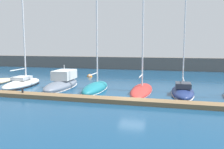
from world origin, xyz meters
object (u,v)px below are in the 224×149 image
Objects in this scene: sailboat_navy_sixth at (183,91)px; sailboat_red_fifth at (142,89)px; motorboat_slate_third at (62,83)px; sailboat_teal_fourth at (95,87)px; sailboat_white_second at (22,83)px; mooring_buoy_orange at (90,77)px; dock_bollard at (23,91)px.

sailboat_red_fifth is at bearing 83.45° from sailboat_navy_sixth.
motorboat_slate_third is 4.70m from sailboat_teal_fourth.
sailboat_red_fifth is at bearing -89.77° from sailboat_white_second.
motorboat_slate_third is 9.99m from sailboat_red_fifth.
motorboat_slate_third is 9.60× the size of mooring_buoy_orange.
sailboat_teal_fourth is at bearing 97.35° from sailboat_red_fifth.
sailboat_white_second is 15.29m from sailboat_red_fifth.
sailboat_red_fifth is at bearing -45.83° from mooring_buoy_orange.
sailboat_red_fifth is at bearing 27.43° from dock_bollard.
sailboat_white_second reaches higher than mooring_buoy_orange.
sailboat_red_fifth is (5.35, 0.77, -0.17)m from sailboat_teal_fourth.
sailboat_teal_fourth is at bearing -92.82° from sailboat_white_second.
sailboat_white_second is at bearing 91.75° from sailboat_red_fifth.
dock_bollard is at bearing 116.57° from sailboat_red_fifth.
sailboat_white_second reaches higher than motorboat_slate_third.
sailboat_teal_fourth is 9.87m from sailboat_navy_sixth.
sailboat_white_second reaches higher than dock_bollard.
sailboat_navy_sixth is at bearing -89.26° from sailboat_teal_fourth.
sailboat_red_fifth is 16.62× the size of mooring_buoy_orange.
motorboat_slate_third is at bearing 89.18° from sailboat_red_fifth.
sailboat_white_second reaches higher than sailboat_navy_sixth.
mooring_buoy_orange is (-4.79, 11.21, -0.38)m from sailboat_teal_fourth.
mooring_buoy_orange is at bearing -27.13° from sailboat_white_second.
sailboat_navy_sixth is at bearing 18.86° from dock_bollard.
sailboat_teal_fourth is 36.42× the size of dock_bollard.
sailboat_teal_fourth reaches higher than sailboat_navy_sixth.
motorboat_slate_third is at bearing -84.96° from sailboat_white_second.
sailboat_red_fifth is 33.71× the size of dock_bollard.
sailboat_white_second is at bearing 88.69° from sailboat_teal_fourth.
motorboat_slate_third reaches higher than dock_bollard.
dock_bollard is at bearing 108.53° from sailboat_navy_sixth.
motorboat_slate_third is 10.46m from mooring_buoy_orange.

